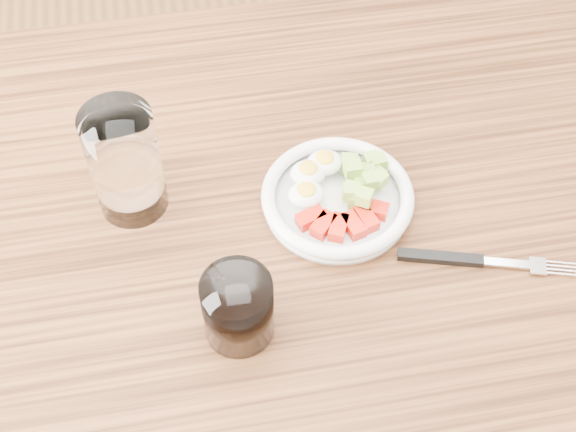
% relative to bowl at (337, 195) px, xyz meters
% --- Properties ---
extents(dining_table, '(1.50, 0.90, 0.77)m').
position_rel_bowl_xyz_m(dining_table, '(-0.06, -0.04, -0.12)').
color(dining_table, brown).
rests_on(dining_table, ground).
extents(bowl, '(0.19, 0.19, 0.05)m').
position_rel_bowl_xyz_m(bowl, '(0.00, 0.00, 0.00)').
color(bowl, white).
rests_on(bowl, dining_table).
extents(fork, '(0.21, 0.07, 0.01)m').
position_rel_bowl_xyz_m(fork, '(0.13, -0.11, -0.01)').
color(fork, black).
rests_on(fork, dining_table).
extents(water_glass, '(0.09, 0.09, 0.15)m').
position_rel_bowl_xyz_m(water_glass, '(-0.25, 0.05, 0.06)').
color(water_glass, white).
rests_on(water_glass, dining_table).
extents(coffee_glass, '(0.08, 0.08, 0.09)m').
position_rel_bowl_xyz_m(coffee_glass, '(-0.14, -0.15, 0.03)').
color(coffee_glass, white).
rests_on(coffee_glass, dining_table).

